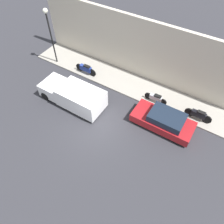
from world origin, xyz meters
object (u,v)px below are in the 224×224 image
object	(u,v)px
parked_car	(164,120)
motorcycle_black	(198,115)
delivery_van	(73,95)
scooter_silver	(156,98)
streetlamp	(49,26)
motorcycle_blue	(86,69)

from	to	relation	value
parked_car	motorcycle_black	xyz separation A→B (m)	(1.83, -1.86, -0.08)
delivery_van	motorcycle_black	world-z (taller)	delivery_van
motorcycle_black	scooter_silver	distance (m)	3.25
motorcycle_black	streetlamp	size ratio (longest dim) A/B	0.40
parked_car	scooter_silver	world-z (taller)	parked_car
motorcycle_blue	streetlamp	distance (m)	4.38
parked_car	delivery_van	distance (m)	6.84
scooter_silver	streetlamp	bearing A→B (deg)	91.16
motorcycle_blue	motorcycle_black	size ratio (longest dim) A/B	1.05
delivery_van	streetlamp	bearing A→B (deg)	55.00
parked_car	scooter_silver	bearing A→B (deg)	37.62
scooter_silver	streetlamp	size ratio (longest dim) A/B	0.37
delivery_van	motorcycle_black	bearing A→B (deg)	-68.67
scooter_silver	delivery_van	bearing A→B (deg)	121.96
parked_car	motorcycle_blue	bearing A→B (deg)	77.80
parked_car	scooter_silver	xyz separation A→B (m)	(1.80, 1.39, -0.15)
motorcycle_black	scooter_silver	size ratio (longest dim) A/B	1.08
delivery_van	motorcycle_blue	world-z (taller)	delivery_van
scooter_silver	parked_car	bearing A→B (deg)	-142.38
parked_car	streetlamp	world-z (taller)	streetlamp
parked_car	motorcycle_blue	size ratio (longest dim) A/B	2.08
delivery_van	parked_car	bearing A→B (deg)	-77.36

